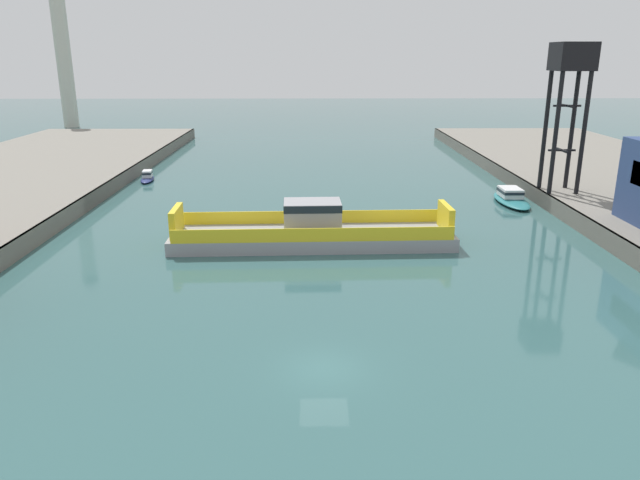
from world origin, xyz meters
TOP-DOWN VIEW (x-y plane):
  - ground_plane at (0.00, 0.00)m, footprint 400.00×400.00m
  - chain_ferry at (-0.56, 20.83)m, footprint 23.49×6.37m
  - moored_boat_near_right at (20.79, 35.37)m, footprint 2.94×8.29m
  - moored_boat_mid_left at (-21.42, 47.87)m, footprint 2.15×5.08m
  - crane_tower at (25.04, 33.90)m, footprint 3.63×3.63m
  - smokestack_distant_a at (-54.02, 108.31)m, footprint 3.44×3.44m

SIDE VIEW (x-z plane):
  - ground_plane at x=0.00m, z-range 0.00..0.00m
  - moored_boat_mid_left at x=-21.42m, z-range -0.17..1.12m
  - moored_boat_near_right at x=20.79m, z-range -0.20..1.36m
  - chain_ferry at x=-0.56m, z-range -0.75..2.98m
  - crane_tower at x=25.04m, z-range 6.10..20.87m
  - smokestack_distant_a at x=-54.02m, z-range 1.04..38.16m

